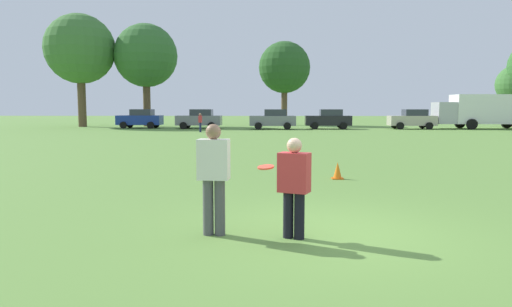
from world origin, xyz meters
The scene contains 15 objects.
ground_plane centered at (0.00, 0.00, 0.00)m, with size 198.63×198.63×0.00m, color #608C3D.
player_thrower centered at (-1.91, -0.18, 1.00)m, with size 0.51×0.32×1.77m.
player_defender centered at (-0.65, -0.33, 0.87)m, with size 0.53×0.42×1.56m.
frisbee centered at (-1.09, -0.02, 1.07)m, with size 0.27×0.27×0.08m.
traffic_cone centered at (0.86, 5.70, 0.23)m, with size 0.32×0.32×0.48m.
parked_car_near_left centered at (-13.69, 36.79, 0.92)m, with size 4.21×2.23×1.82m.
parked_car_mid_left centered at (-7.84, 35.98, 0.92)m, with size 4.21×2.23×1.82m.
parked_car_center centered at (-0.90, 35.25, 0.92)m, with size 4.21×2.23×1.82m.
parked_car_mid_right centered at (4.23, 35.88, 0.92)m, with size 4.21×2.23×1.82m.
parked_car_near_right centered at (11.99, 36.10, 0.92)m, with size 4.21×2.23×1.82m.
box_truck centered at (18.63, 36.51, 1.75)m, with size 8.51×3.05×3.18m.
bystander_field_marshal centered at (-6.83, 29.97, 0.87)m, with size 0.25×0.43×1.54m.
tree_west_oak centered at (-20.60, 39.84, 7.87)m, with size 7.04×7.04×11.45m.
tree_west_maple centered at (-14.23, 41.24, 7.34)m, with size 6.57×6.57×10.67m.
tree_center_elm centered at (0.33, 44.70, 6.38)m, with size 5.71×5.71×9.27m.
Camera 1 is at (-0.99, -7.37, 2.03)m, focal length 32.49 mm.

